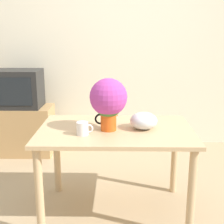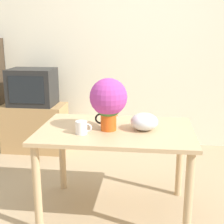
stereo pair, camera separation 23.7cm
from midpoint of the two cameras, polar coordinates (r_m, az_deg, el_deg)
The scene contains 8 objects.
ground_plane at distance 2.60m, azimuth 4.03°, elevation -19.77°, with size 12.00×12.00×0.00m, color tan.
wall_back at distance 4.02m, azimuth 5.78°, elevation 12.20°, with size 8.00×0.05×2.60m.
table at distance 2.48m, azimuth 3.47°, elevation -5.52°, with size 1.20×0.79×0.72m.
flower_vase at distance 2.35m, azimuth 2.23°, elevation 2.10°, with size 0.29×0.29×0.40m.
coffee_mug at distance 2.31m, azimuth -2.63°, elevation -2.90°, with size 0.12×0.09×0.10m.
white_bowl at distance 2.42m, azimuth 8.74°, elevation -1.79°, with size 0.21×0.21×0.13m.
tv_stand at distance 3.99m, azimuth -12.25°, elevation -2.80°, with size 0.76×0.41×0.59m.
tv_set at distance 3.87m, azimuth -12.67°, elevation 4.47°, with size 0.54×0.40×0.44m.
Camera 2 is at (0.20, -2.13, 1.47)m, focal length 50.00 mm.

